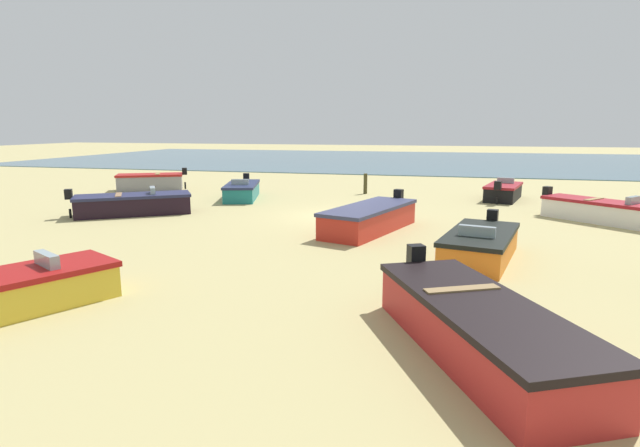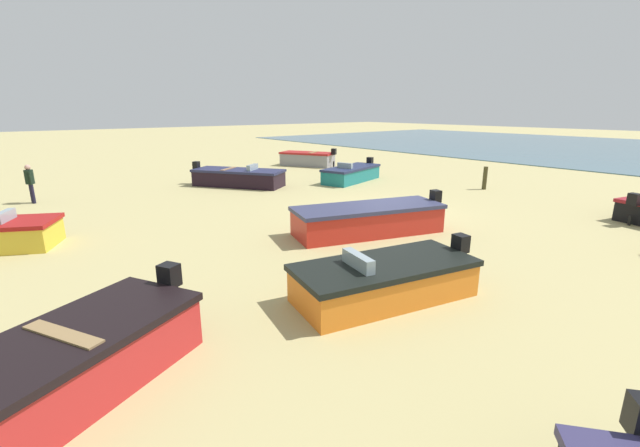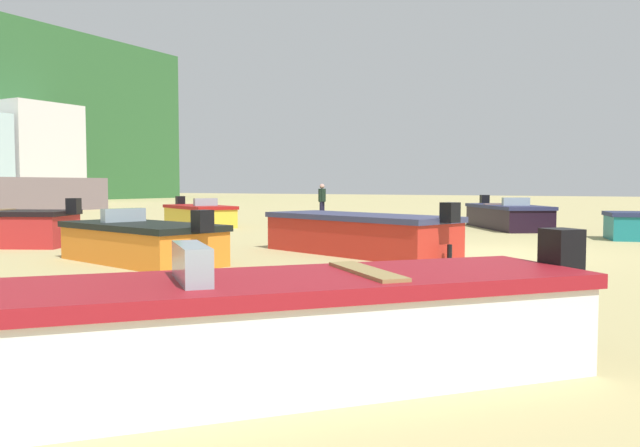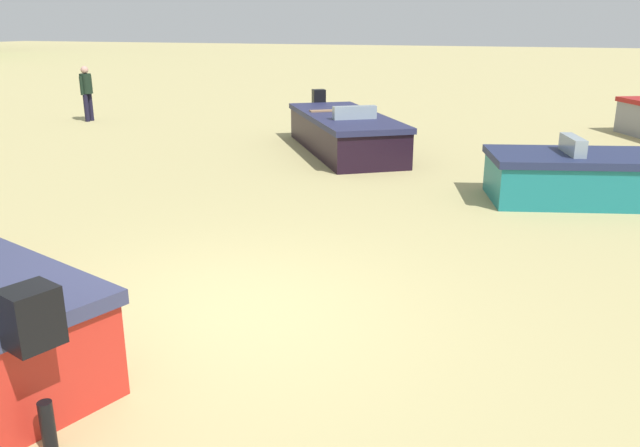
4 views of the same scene
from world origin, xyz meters
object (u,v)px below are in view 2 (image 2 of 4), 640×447
at_px(boat_red_1, 368,219).
at_px(boat_grey_8, 308,159).
at_px(boat_red_0, 24,389).
at_px(boat_black_3, 239,177).
at_px(boat_orange_2, 385,280).
at_px(boat_teal_9, 351,174).
at_px(mooring_post_mid_beach, 485,178).
at_px(beach_walker_foreground, 30,181).

distance_m(boat_red_1, boat_grey_8, 16.55).
distance_m(boat_red_0, boat_black_3, 16.88).
relative_size(boat_red_1, boat_orange_2, 1.21).
distance_m(boat_orange_2, boat_teal_9, 14.70).
relative_size(boat_red_1, boat_black_3, 1.07).
bearing_deg(boat_orange_2, boat_red_0, 99.27).
xyz_separation_m(boat_grey_8, mooring_post_mid_beach, (-12.47, -1.43, 0.08)).
relative_size(mooring_post_mid_beach, beach_walker_foreground, 0.69).
bearing_deg(boat_orange_2, boat_grey_8, -20.25).
distance_m(boat_orange_2, boat_black_3, 14.38).
height_order(boat_grey_8, boat_teal_9, boat_grey_8).
distance_m(boat_black_3, mooring_post_mid_beach, 12.33).
distance_m(boat_teal_9, mooring_post_mid_beach, 6.81).
bearing_deg(boat_red_1, boat_black_3, 12.74).
xyz_separation_m(boat_red_0, boat_red_1, (3.19, -9.35, -0.01)).
height_order(boat_red_1, boat_orange_2, boat_red_1).
xyz_separation_m(boat_orange_2, mooring_post_mid_beach, (5.33, -13.04, 0.15)).
xyz_separation_m(boat_orange_2, boat_grey_8, (17.80, -11.61, 0.07)).
xyz_separation_m(boat_teal_9, beach_walker_foreground, (4.48, 14.18, 0.54)).
bearing_deg(boat_black_3, boat_teal_9, 120.46).
bearing_deg(mooring_post_mid_beach, boat_red_0, 104.40).
distance_m(boat_black_3, boat_teal_9, 6.07).
distance_m(boat_red_0, boat_teal_9, 19.09).
bearing_deg(beach_walker_foreground, boat_red_0, 170.79).
relative_size(boat_red_0, boat_orange_2, 1.22).
distance_m(boat_black_3, boat_grey_8, 8.54).
relative_size(boat_orange_2, mooring_post_mid_beach, 3.77).
height_order(boat_grey_8, beach_walker_foreground, beach_walker_foreground).
bearing_deg(boat_black_3, boat_red_1, 50.79).
relative_size(boat_red_1, boat_teal_9, 1.18).
bearing_deg(beach_walker_foreground, boat_black_3, -105.41).
xyz_separation_m(boat_black_3, boat_teal_9, (-2.61, -5.48, -0.03)).
height_order(boat_red_0, boat_black_3, boat_red_0).
xyz_separation_m(boat_grey_8, beach_walker_foreground, (-2.15, 16.24, 0.47)).
relative_size(boat_orange_2, boat_teal_9, 0.98).
relative_size(boat_red_0, mooring_post_mid_beach, 4.60).
bearing_deg(boat_grey_8, boat_red_1, -148.34).
bearing_deg(boat_red_0, boat_grey_8, -72.23).
height_order(boat_teal_9, beach_walker_foreground, beach_walker_foreground).
bearing_deg(boat_teal_9, boat_grey_8, -33.46).
xyz_separation_m(boat_orange_2, boat_black_3, (13.79, -4.07, 0.03)).
bearing_deg(boat_teal_9, beach_walker_foreground, 56.27).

